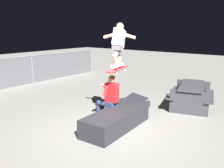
{
  "coord_description": "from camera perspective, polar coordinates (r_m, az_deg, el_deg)",
  "views": [
    {
      "loc": [
        -4.46,
        -3.4,
        2.47
      ],
      "look_at": [
        0.43,
        0.39,
        1.06
      ],
      "focal_mm": 38.79,
      "sensor_mm": 36.0,
      "label": 1
    }
  ],
  "objects": [
    {
      "name": "skateboard",
      "position": [
        6.31,
        1.31,
        3.42
      ],
      "size": [
        1.04,
        0.43,
        0.13
      ],
      "color": "#B72D2D"
    },
    {
      "name": "ground_plane",
      "position": [
        6.13,
        0.47,
        -10.92
      ],
      "size": [
        40.0,
        40.0,
        0.0
      ],
      "primitive_type": "plane",
      "color": "gray"
    },
    {
      "name": "person_sitting_on_ledge",
      "position": [
        6.49,
        -0.76,
        -2.86
      ],
      "size": [
        0.59,
        0.76,
        1.29
      ],
      "color": "#2D3856",
      "rests_on": "ground"
    },
    {
      "name": "skater_airborne",
      "position": [
        6.29,
        1.55,
        9.69
      ],
      "size": [
        0.64,
        0.88,
        1.12
      ],
      "color": "white"
    },
    {
      "name": "kicker_ramp",
      "position": [
        7.87,
        4.13,
        -4.91
      ],
      "size": [
        1.15,
        1.08,
        0.44
      ],
      "color": "#28282D",
      "rests_on": "ground"
    },
    {
      "name": "picnic_table_back",
      "position": [
        8.14,
        18.18,
        -1.82
      ],
      "size": [
        2.0,
        1.75,
        0.75
      ],
      "color": "#38383D",
      "rests_on": "ground"
    },
    {
      "name": "ledge_box_main",
      "position": [
        6.19,
        1.06,
        -8.4
      ],
      "size": [
        2.14,
        0.89,
        0.46
      ],
      "primitive_type": "cube",
      "rotation": [
        0.0,
        0.0,
        0.06
      ],
      "color": "#28282D",
      "rests_on": "ground"
    }
  ]
}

